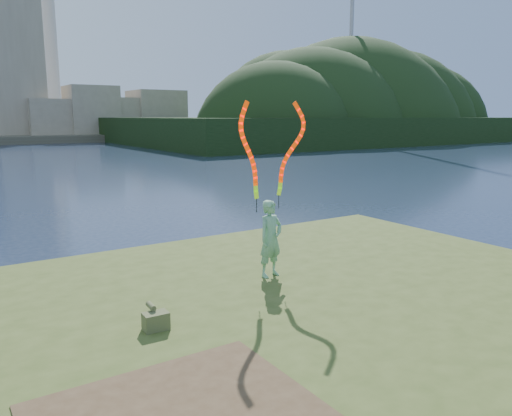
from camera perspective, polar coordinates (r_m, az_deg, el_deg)
ground at (r=9.89m, az=-4.11°, el=-14.83°), size 320.00×320.00×0.00m
grassy_knoll at (r=8.02m, az=4.28°, el=-18.52°), size 20.00×18.00×0.80m
wooded_hill at (r=93.23m, az=10.27°, el=7.78°), size 78.00×50.00×63.00m
woman_with_ribbons at (r=10.62m, az=1.61°, el=-0.49°), size 2.04×0.56×4.05m
canvas_bag at (r=8.46m, az=-11.42°, el=-12.44°), size 0.41×0.47×0.38m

